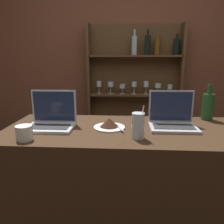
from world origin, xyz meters
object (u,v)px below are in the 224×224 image
wine_bottle_green (208,106)px  coffee_cup (24,133)px  laptop_near (51,119)px  laptop_far (172,119)px  cake_plate (109,124)px  water_glass (138,126)px

wine_bottle_green → coffee_cup: bearing=-156.8°
wine_bottle_green → coffee_cup: (-1.14, -0.49, -0.06)m
laptop_near → wine_bottle_green: wine_bottle_green is taller
laptop_far → wine_bottle_green: bearing=35.2°
laptop_far → coffee_cup: 0.90m
laptop_far → wine_bottle_green: (0.29, 0.21, 0.05)m
laptop_near → laptop_far: (0.78, 0.05, -0.00)m
laptop_far → wine_bottle_green: 0.36m
cake_plate → wine_bottle_green: bearing=20.1°
laptop_near → laptop_far: laptop_near is taller
wine_bottle_green → coffee_cup: wine_bottle_green is taller
laptop_near → laptop_far: 0.78m
water_glass → coffee_cup: (-0.62, -0.06, -0.03)m
cake_plate → wine_bottle_green: 0.74m
laptop_far → coffee_cup: laptop_far is taller
water_glass → laptop_far: bearing=43.4°
cake_plate → water_glass: size_ratio=1.07×
cake_plate → water_glass: bearing=-45.0°
laptop_far → laptop_near: bearing=-176.1°
laptop_near → cake_plate: (0.37, 0.00, -0.03)m
wine_bottle_green → water_glass: bearing=-140.9°
laptop_near → water_glass: 0.57m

